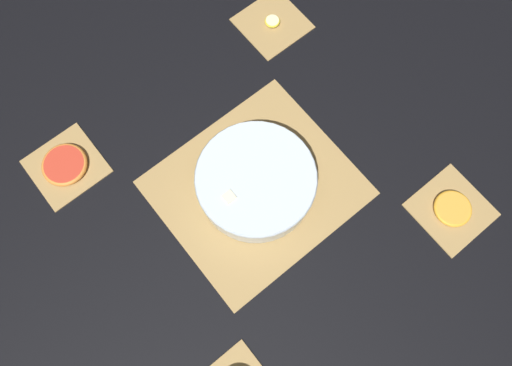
{
  "coord_description": "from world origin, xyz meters",
  "views": [
    {
      "loc": [
        -0.21,
        -0.25,
        1.04
      ],
      "look_at": [
        0.0,
        0.0,
        0.03
      ],
      "focal_mm": 35.0,
      "sensor_mm": 36.0,
      "label": 1
    }
  ],
  "objects_px": {
    "orange_slice_whole": "(453,209)",
    "fruit_salad_bowl": "(256,182)",
    "banana_coin_single": "(272,21)",
    "grapefruit_slice": "(65,165)"
  },
  "relations": [
    {
      "from": "orange_slice_whole",
      "to": "grapefruit_slice",
      "type": "bearing_deg",
      "value": 134.33
    },
    {
      "from": "orange_slice_whole",
      "to": "grapefruit_slice",
      "type": "relative_size",
      "value": 0.81
    },
    {
      "from": "orange_slice_whole",
      "to": "banana_coin_single",
      "type": "height_order",
      "value": "orange_slice_whole"
    },
    {
      "from": "orange_slice_whole",
      "to": "grapefruit_slice",
      "type": "xyz_separation_m",
      "value": [
        -0.59,
        0.61,
        0.0
      ]
    },
    {
      "from": "banana_coin_single",
      "to": "grapefruit_slice",
      "type": "bearing_deg",
      "value": 180.0
    },
    {
      "from": "fruit_salad_bowl",
      "to": "grapefruit_slice",
      "type": "xyz_separation_m",
      "value": [
        -0.3,
        0.3,
        -0.03
      ]
    },
    {
      "from": "fruit_salad_bowl",
      "to": "orange_slice_whole",
      "type": "xyz_separation_m",
      "value": [
        0.3,
        -0.3,
        -0.04
      ]
    },
    {
      "from": "orange_slice_whole",
      "to": "fruit_salad_bowl",
      "type": "bearing_deg",
      "value": 134.42
    },
    {
      "from": "orange_slice_whole",
      "to": "grapefruit_slice",
      "type": "height_order",
      "value": "grapefruit_slice"
    },
    {
      "from": "banana_coin_single",
      "to": "grapefruit_slice",
      "type": "xyz_separation_m",
      "value": [
        -0.59,
        0.0,
        0.0
      ]
    }
  ]
}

